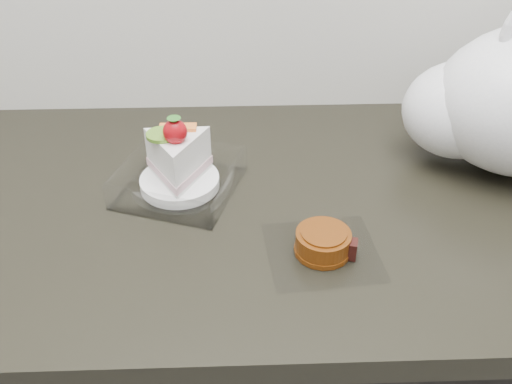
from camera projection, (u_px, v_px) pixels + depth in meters
name	position (u px, v px, depth m)	size (l,w,h in m)	color
counter	(250.00, 374.00, 1.16)	(2.04, 0.64, 0.90)	black
cake_tray	(179.00, 170.00, 0.90)	(0.22, 0.22, 0.14)	white
mooncake_wrap	(324.00, 244.00, 0.78)	(0.17, 0.16, 0.04)	white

